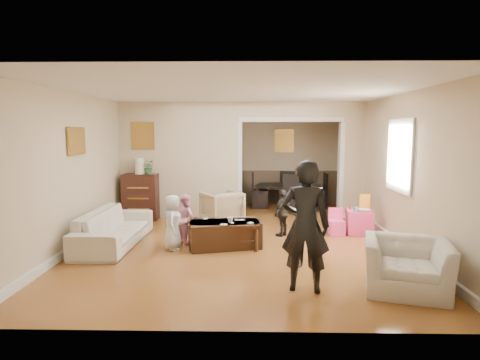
{
  "coord_description": "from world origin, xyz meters",
  "views": [
    {
      "loc": [
        0.16,
        -7.25,
        1.98
      ],
      "look_at": [
        0.0,
        0.2,
        1.05
      ],
      "focal_mm": 30.03,
      "sensor_mm": 36.0,
      "label": 1
    }
  ],
  "objects_px": {
    "child_kneel_a": "(173,222)",
    "armchair_back": "(222,207)",
    "dresser": "(141,197)",
    "armchair_front": "(407,266)",
    "child_kneel_b": "(186,218)",
    "dining_table": "(289,196)",
    "coffee_table": "(224,234)",
    "sofa": "(114,228)",
    "table_lamp": "(140,166)",
    "cyan_cup": "(355,209)",
    "coffee_cup": "(230,220)",
    "play_table": "(359,222)",
    "child_toddler": "(283,213)",
    "adult_person": "(305,226)"
  },
  "relations": [
    {
      "from": "coffee_cup",
      "to": "dining_table",
      "type": "relative_size",
      "value": 0.06
    },
    {
      "from": "cyan_cup",
      "to": "dining_table",
      "type": "bearing_deg",
      "value": 110.46
    },
    {
      "from": "coffee_table",
      "to": "child_kneel_a",
      "type": "xyz_separation_m",
      "value": [
        -0.85,
        -0.15,
        0.24
      ]
    },
    {
      "from": "armchair_front",
      "to": "coffee_table",
      "type": "relative_size",
      "value": 0.84
    },
    {
      "from": "armchair_front",
      "to": "cyan_cup",
      "type": "xyz_separation_m",
      "value": [
        0.08,
        2.72,
        0.17
      ]
    },
    {
      "from": "child_kneel_b",
      "to": "child_toddler",
      "type": "relative_size",
      "value": 0.97
    },
    {
      "from": "sofa",
      "to": "child_kneel_b",
      "type": "height_order",
      "value": "child_kneel_b"
    },
    {
      "from": "armchair_back",
      "to": "sofa",
      "type": "bearing_deg",
      "value": 11.37
    },
    {
      "from": "dresser",
      "to": "dining_table",
      "type": "bearing_deg",
      "value": 23.1
    },
    {
      "from": "coffee_table",
      "to": "child_kneel_b",
      "type": "height_order",
      "value": "child_kneel_b"
    },
    {
      "from": "armchair_front",
      "to": "table_lamp",
      "type": "distance_m",
      "value": 5.91
    },
    {
      "from": "child_kneel_a",
      "to": "armchair_back",
      "type": "bearing_deg",
      "value": -23.84
    },
    {
      "from": "play_table",
      "to": "cyan_cup",
      "type": "height_order",
      "value": "cyan_cup"
    },
    {
      "from": "sofa",
      "to": "dining_table",
      "type": "height_order",
      "value": "sofa"
    },
    {
      "from": "table_lamp",
      "to": "child_kneel_b",
      "type": "distance_m",
      "value": 2.34
    },
    {
      "from": "dresser",
      "to": "adult_person",
      "type": "bearing_deg",
      "value": -51.82
    },
    {
      "from": "play_table",
      "to": "coffee_table",
      "type": "bearing_deg",
      "value": -159.44
    },
    {
      "from": "armchair_front",
      "to": "table_lamp",
      "type": "height_order",
      "value": "table_lamp"
    },
    {
      "from": "armchair_front",
      "to": "dresser",
      "type": "relative_size",
      "value": 0.97
    },
    {
      "from": "coffee_cup",
      "to": "sofa",
      "type": "bearing_deg",
      "value": 175.83
    },
    {
      "from": "armchair_front",
      "to": "coffee_cup",
      "type": "height_order",
      "value": "armchair_front"
    },
    {
      "from": "sofa",
      "to": "child_kneel_b",
      "type": "distance_m",
      "value": 1.24
    },
    {
      "from": "dresser",
      "to": "armchair_front",
      "type": "bearing_deg",
      "value": -42.09
    },
    {
      "from": "sofa",
      "to": "play_table",
      "type": "relative_size",
      "value": 4.39
    },
    {
      "from": "coffee_cup",
      "to": "cyan_cup",
      "type": "xyz_separation_m",
      "value": [
        2.33,
        0.95,
        0.0
      ]
    },
    {
      "from": "child_kneel_b",
      "to": "dining_table",
      "type": "bearing_deg",
      "value": -67.49
    },
    {
      "from": "child_toddler",
      "to": "coffee_table",
      "type": "bearing_deg",
      "value": -18.58
    },
    {
      "from": "sofa",
      "to": "cyan_cup",
      "type": "xyz_separation_m",
      "value": [
        4.35,
        0.8,
        0.19
      ]
    },
    {
      "from": "play_table",
      "to": "child_kneel_a",
      "type": "height_order",
      "value": "child_kneel_a"
    },
    {
      "from": "armchair_back",
      "to": "armchair_front",
      "type": "xyz_separation_m",
      "value": [
        2.52,
        -3.59,
        -0.02
      ]
    },
    {
      "from": "dresser",
      "to": "coffee_cup",
      "type": "xyz_separation_m",
      "value": [
        2.08,
        -2.14,
        -0.02
      ]
    },
    {
      "from": "armchair_back",
      "to": "armchair_front",
      "type": "distance_m",
      "value": 4.39
    },
    {
      "from": "armchair_front",
      "to": "coffee_cup",
      "type": "distance_m",
      "value": 2.87
    },
    {
      "from": "armchair_back",
      "to": "coffee_cup",
      "type": "xyz_separation_m",
      "value": [
        0.26,
        -1.82,
        0.14
      ]
    },
    {
      "from": "dresser",
      "to": "dining_table",
      "type": "xyz_separation_m",
      "value": [
        3.43,
        1.46,
        -0.22
      ]
    },
    {
      "from": "adult_person",
      "to": "child_kneel_b",
      "type": "height_order",
      "value": "adult_person"
    },
    {
      "from": "dresser",
      "to": "coffee_cup",
      "type": "height_order",
      "value": "dresser"
    },
    {
      "from": "dresser",
      "to": "coffee_table",
      "type": "distance_m",
      "value": 2.9
    },
    {
      "from": "coffee_table",
      "to": "coffee_cup",
      "type": "bearing_deg",
      "value": -26.57
    },
    {
      "from": "armchair_front",
      "to": "coffee_cup",
      "type": "relative_size",
      "value": 9.79
    },
    {
      "from": "table_lamp",
      "to": "armchair_front",
      "type": "bearing_deg",
      "value": -42.09
    },
    {
      "from": "table_lamp",
      "to": "child_kneel_a",
      "type": "height_order",
      "value": "table_lamp"
    },
    {
      "from": "armchair_front",
      "to": "child_kneel_b",
      "type": "relative_size",
      "value": 1.15
    },
    {
      "from": "sofa",
      "to": "cyan_cup",
      "type": "relative_size",
      "value": 25.82
    },
    {
      "from": "sofa",
      "to": "cyan_cup",
      "type": "bearing_deg",
      "value": -78.27
    },
    {
      "from": "dresser",
      "to": "child_toddler",
      "type": "xyz_separation_m",
      "value": [
        3.03,
        -1.34,
        -0.06
      ]
    },
    {
      "from": "armchair_back",
      "to": "dresser",
      "type": "distance_m",
      "value": 1.86
    },
    {
      "from": "sofa",
      "to": "play_table",
      "type": "xyz_separation_m",
      "value": [
        4.45,
        0.85,
        -0.08
      ]
    },
    {
      "from": "table_lamp",
      "to": "play_table",
      "type": "distance_m",
      "value": 4.76
    },
    {
      "from": "dresser",
      "to": "child_kneel_b",
      "type": "height_order",
      "value": "dresser"
    }
  ]
}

